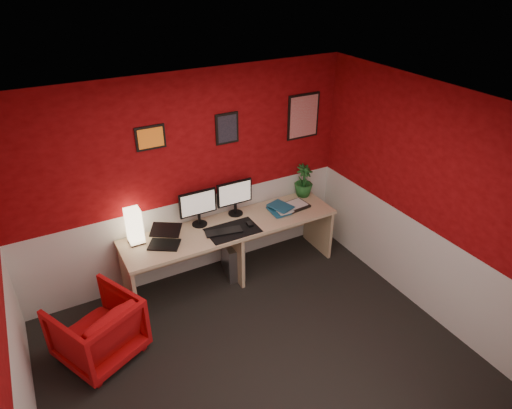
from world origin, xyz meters
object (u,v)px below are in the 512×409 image
at_px(monitor_right, 235,193).
at_px(potted_plant, 304,181).
at_px(zen_tray, 294,206).
at_px(shoji_lamp, 134,227).
at_px(pc_tower, 233,258).
at_px(desk, 232,251).
at_px(armchair, 97,329).
at_px(monitor_left, 198,203).
at_px(laptop, 163,237).

xyz_separation_m(monitor_right, potted_plant, (1.00, 0.01, -0.08)).
bearing_deg(zen_tray, monitor_right, 164.48).
distance_m(shoji_lamp, monitor_right, 1.24).
xyz_separation_m(monitor_right, pc_tower, (-0.14, -0.17, -0.80)).
distance_m(monitor_right, pc_tower, 0.82).
relative_size(desk, zen_tray, 7.43).
bearing_deg(zen_tray, potted_plant, 37.65).
bearing_deg(armchair, shoji_lamp, -158.08).
distance_m(potted_plant, armchair, 3.04).
distance_m(monitor_left, monitor_right, 0.48).
distance_m(desk, monitor_right, 0.71).
bearing_deg(desk, laptop, -178.31).
distance_m(pc_tower, armchair, 1.84).
distance_m(shoji_lamp, monitor_left, 0.76).
relative_size(monitor_left, armchair, 0.79).
relative_size(shoji_lamp, laptop, 1.21).
distance_m(laptop, pc_tower, 1.06).
height_order(desk, monitor_right, monitor_right).
relative_size(laptop, potted_plant, 0.78).
relative_size(desk, armchair, 3.56).
distance_m(shoji_lamp, laptop, 0.33).
height_order(laptop, monitor_left, monitor_left).
xyz_separation_m(monitor_left, zen_tray, (1.21, -0.18, -0.28)).
height_order(monitor_right, potted_plant, monitor_right).
distance_m(laptop, monitor_left, 0.58).
relative_size(desk, laptop, 7.88).
bearing_deg(monitor_right, pc_tower, -128.34).
bearing_deg(armchair, desk, 171.14).
xyz_separation_m(desk, monitor_left, (-0.32, 0.19, 0.66)).
xyz_separation_m(shoji_lamp, monitor_right, (1.24, 0.04, 0.09)).
relative_size(shoji_lamp, monitor_left, 0.69).
bearing_deg(shoji_lamp, desk, -9.28).
distance_m(desk, armchair, 1.80).
height_order(shoji_lamp, laptop, shoji_lamp).
distance_m(desk, zen_tray, 0.96).
xyz_separation_m(pc_tower, armchair, (-1.74, -0.57, 0.11)).
bearing_deg(zen_tray, shoji_lamp, 175.27).
xyz_separation_m(desk, laptop, (-0.83, -0.02, 0.47)).
height_order(desk, potted_plant, potted_plant).
xyz_separation_m(laptop, armchair, (-0.89, -0.50, -0.51)).
distance_m(desk, monitor_left, 0.76).
height_order(desk, laptop, laptop).
relative_size(laptop, monitor_right, 0.57).
relative_size(shoji_lamp, potted_plant, 0.94).
bearing_deg(pc_tower, monitor_left, 168.00).
height_order(laptop, zen_tray, laptop).
bearing_deg(laptop, pc_tower, 37.09).
relative_size(shoji_lamp, armchair, 0.55).
bearing_deg(pc_tower, monitor_right, 62.80).
bearing_deg(monitor_left, armchair, -152.80).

